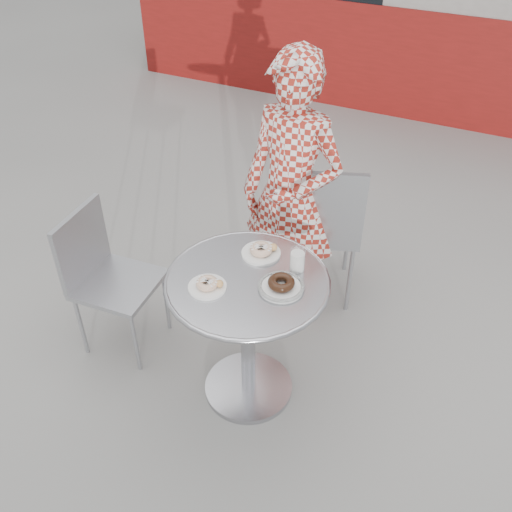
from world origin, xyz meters
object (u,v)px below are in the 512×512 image
at_px(plate_far, 262,251).
at_px(plate_checker, 281,285).
at_px(seated_person, 291,197).
at_px(chair_left, 121,306).
at_px(chair_far, 317,251).
at_px(plate_near, 208,285).
at_px(bistro_table, 248,310).
at_px(milk_cup, 297,260).

bearing_deg(plate_far, plate_checker, -45.63).
bearing_deg(seated_person, chair_left, -129.47).
distance_m(chair_far, plate_far, 0.85).
distance_m(chair_far, plate_near, 1.13).
xyz_separation_m(bistro_table, seated_person, (-0.07, 0.67, 0.21)).
bearing_deg(milk_cup, chair_far, 101.08).
bearing_deg(seated_person, milk_cup, -56.10).
distance_m(bistro_table, plate_near, 0.27).
height_order(chair_far, chair_left, chair_far).
xyz_separation_m(chair_left, seated_person, (0.71, 0.64, 0.52)).
xyz_separation_m(bistro_table, plate_checker, (0.16, 0.01, 0.20)).
bearing_deg(bistro_table, seated_person, 95.92).
relative_size(chair_far, plate_checker, 4.64).
xyz_separation_m(chair_far, seated_person, (-0.10, -0.23, 0.49)).
xyz_separation_m(bistro_table, plate_far, (-0.02, 0.19, 0.20)).
relative_size(bistro_table, seated_person, 0.48).
xyz_separation_m(seated_person, milk_cup, (0.24, -0.50, 0.02)).
bearing_deg(chair_left, plate_checker, -94.61).
xyz_separation_m(plate_near, milk_cup, (0.30, 0.28, 0.03)).
bearing_deg(plate_checker, chair_left, 179.36).
xyz_separation_m(bistro_table, chair_far, (0.03, 0.89, -0.28)).
relative_size(bistro_table, chair_left, 0.91).
relative_size(bistro_table, plate_checker, 3.69).
bearing_deg(milk_cup, plate_checker, -95.14).
distance_m(plate_far, milk_cup, 0.20).
xyz_separation_m(plate_near, plate_checker, (0.29, 0.13, -0.00)).
bearing_deg(plate_near, bistro_table, 43.07).
xyz_separation_m(seated_person, plate_far, (0.05, -0.47, -0.01)).
height_order(chair_left, plate_far, chair_left).
relative_size(bistro_table, chair_far, 0.80).
bearing_deg(plate_near, plate_checker, 25.09).
height_order(chair_far, plate_far, chair_far).
bearing_deg(plate_checker, plate_near, -154.91).
relative_size(chair_far, chair_left, 1.15).
distance_m(chair_left, plate_checker, 1.07).
distance_m(plate_near, plate_checker, 0.32).
bearing_deg(plate_checker, seated_person, 109.14).
distance_m(bistro_table, milk_cup, 0.33).
bearing_deg(plate_checker, chair_far, 98.40).
distance_m(plate_checker, milk_cup, 0.15).
xyz_separation_m(plate_checker, milk_cup, (0.01, 0.15, 0.03)).
bearing_deg(milk_cup, seated_person, 115.44).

